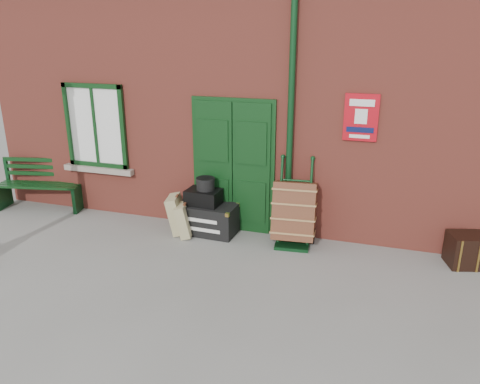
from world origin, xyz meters
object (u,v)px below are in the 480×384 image
at_px(houdini_trunk, 207,218).
at_px(dark_trunk, 472,250).
at_px(porter_trolley, 294,212).
at_px(bench, 41,183).

height_order(houdini_trunk, dark_trunk, houdini_trunk).
bearing_deg(dark_trunk, porter_trolley, 164.92).
bearing_deg(bench, porter_trolley, -12.93).
relative_size(bench, houdini_trunk, 1.64).
bearing_deg(bench, dark_trunk, -12.33).
distance_m(houdini_trunk, dark_trunk, 4.13).
height_order(houdini_trunk, porter_trolley, porter_trolley).
xyz_separation_m(bench, porter_trolley, (4.96, -0.10, 0.04)).
xyz_separation_m(bench, houdini_trunk, (3.47, -0.15, -0.24)).
distance_m(bench, porter_trolley, 4.96).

